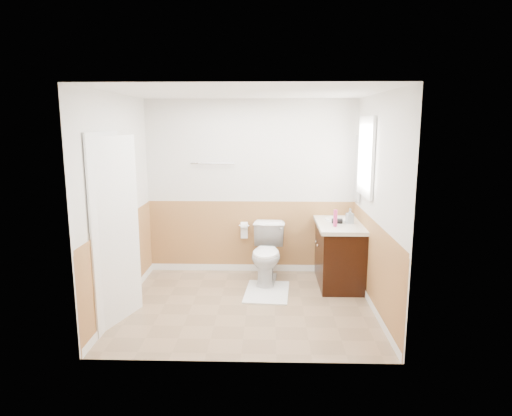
{
  "coord_description": "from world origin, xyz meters",
  "views": [
    {
      "loc": [
        0.25,
        -5.09,
        2.17
      ],
      "look_at": [
        0.1,
        0.25,
        1.15
      ],
      "focal_mm": 31.46,
      "sensor_mm": 36.0,
      "label": 1
    }
  ],
  "objects_px": {
    "toilet": "(267,254)",
    "soap_dispenser": "(350,216)",
    "bath_mat": "(267,292)",
    "vanity_cabinet": "(339,254)",
    "lotion_bottle": "(335,218)"
  },
  "relations": [
    {
      "from": "lotion_bottle",
      "to": "vanity_cabinet",
      "type": "bearing_deg",
      "value": 68.89
    },
    {
      "from": "vanity_cabinet",
      "to": "lotion_bottle",
      "type": "distance_m",
      "value": 0.63
    },
    {
      "from": "toilet",
      "to": "soap_dispenser",
      "type": "relative_size",
      "value": 3.95
    },
    {
      "from": "vanity_cabinet",
      "to": "soap_dispenser",
      "type": "xyz_separation_m",
      "value": [
        0.12,
        -0.07,
        0.55
      ]
    },
    {
      "from": "soap_dispenser",
      "to": "toilet",
      "type": "bearing_deg",
      "value": 176.55
    },
    {
      "from": "toilet",
      "to": "bath_mat",
      "type": "distance_m",
      "value": 0.57
    },
    {
      "from": "toilet",
      "to": "vanity_cabinet",
      "type": "xyz_separation_m",
      "value": [
        0.98,
        0.0,
        0.0
      ]
    },
    {
      "from": "soap_dispenser",
      "to": "lotion_bottle",
      "type": "bearing_deg",
      "value": -138.76
    },
    {
      "from": "toilet",
      "to": "bath_mat",
      "type": "xyz_separation_m",
      "value": [
        -0.0,
        -0.42,
        -0.39
      ]
    },
    {
      "from": "bath_mat",
      "to": "vanity_cabinet",
      "type": "relative_size",
      "value": 0.73
    },
    {
      "from": "toilet",
      "to": "bath_mat",
      "type": "height_order",
      "value": "toilet"
    },
    {
      "from": "toilet",
      "to": "soap_dispenser",
      "type": "bearing_deg",
      "value": 0.99
    },
    {
      "from": "lotion_bottle",
      "to": "toilet",
      "type": "bearing_deg",
      "value": 163.53
    },
    {
      "from": "toilet",
      "to": "bath_mat",
      "type": "bearing_deg",
      "value": -85.56
    },
    {
      "from": "soap_dispenser",
      "to": "bath_mat",
      "type": "bearing_deg",
      "value": -162.04
    }
  ]
}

